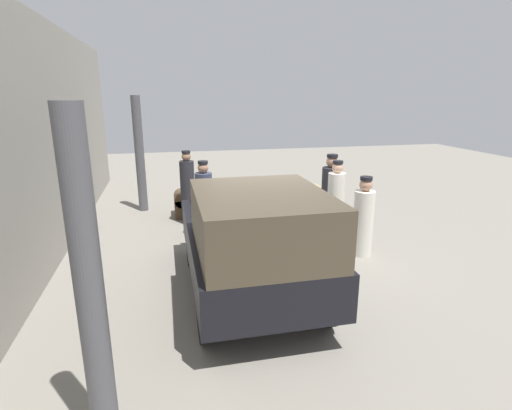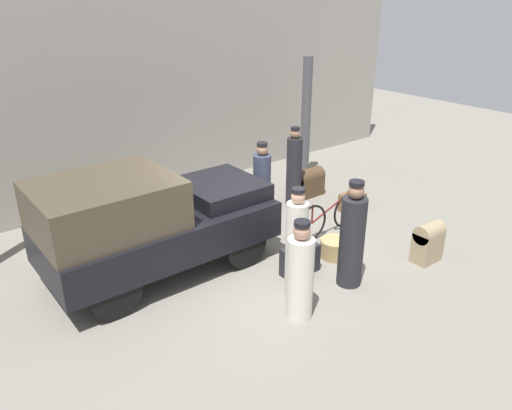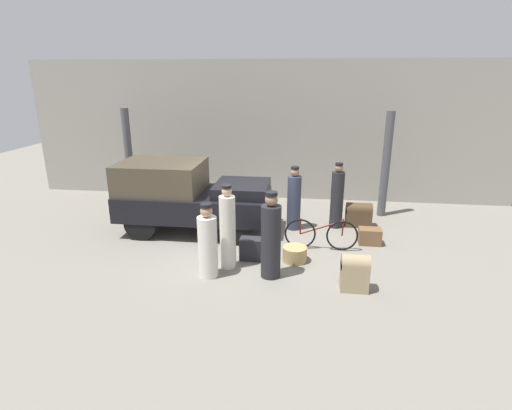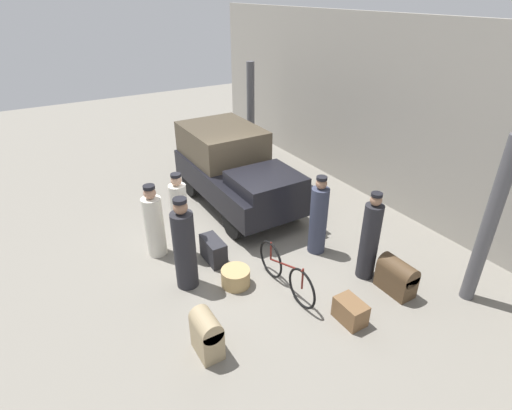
# 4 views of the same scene
# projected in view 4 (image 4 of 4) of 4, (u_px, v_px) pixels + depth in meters

# --- Properties ---
(ground_plane) EXTENTS (30.00, 30.00, 0.00)m
(ground_plane) POSITION_uv_depth(u_px,v_px,m) (244.00, 241.00, 8.91)
(ground_plane) COLOR gray
(station_building_facade) EXTENTS (16.00, 0.15, 4.50)m
(station_building_facade) POSITION_uv_depth(u_px,v_px,m) (388.00, 115.00, 9.68)
(station_building_facade) COLOR gray
(station_building_facade) RESTS_ON ground
(canopy_pillar_left) EXTENTS (0.24, 0.24, 3.08)m
(canopy_pillar_left) POSITION_uv_depth(u_px,v_px,m) (251.00, 113.00, 12.45)
(canopy_pillar_left) COLOR #4C4C51
(canopy_pillar_left) RESTS_ON ground
(canopy_pillar_right) EXTENTS (0.24, 0.24, 3.08)m
(canopy_pillar_right) POSITION_uv_depth(u_px,v_px,m) (489.00, 224.00, 6.58)
(canopy_pillar_right) COLOR #4C4C51
(canopy_pillar_right) RESTS_ON ground
(truck) EXTENTS (3.91, 1.87, 1.86)m
(truck) POSITION_uv_depth(u_px,v_px,m) (234.00, 166.00, 10.04)
(truck) COLOR black
(truck) RESTS_ON ground
(bicycle) EXTENTS (1.75, 0.04, 0.80)m
(bicycle) POSITION_uv_depth(u_px,v_px,m) (286.00, 273.00, 7.30)
(bicycle) COLOR black
(bicycle) RESTS_ON ground
(wicker_basket) EXTENTS (0.55, 0.55, 0.34)m
(wicker_basket) POSITION_uv_depth(u_px,v_px,m) (236.00, 277.00, 7.52)
(wicker_basket) COLOR tan
(wicker_basket) RESTS_ON ground
(porter_carrying_trunk) EXTENTS (0.34, 0.34, 1.86)m
(porter_carrying_trunk) POSITION_uv_depth(u_px,v_px,m) (180.00, 219.00, 8.05)
(porter_carrying_trunk) COLOR silver
(porter_carrying_trunk) RESTS_ON ground
(porter_lifting_near_truck) EXTENTS (0.41, 0.41, 1.84)m
(porter_lifting_near_truck) POSITION_uv_depth(u_px,v_px,m) (184.00, 247.00, 7.21)
(porter_lifting_near_truck) COLOR #232328
(porter_lifting_near_truck) RESTS_ON ground
(porter_standing_middle) EXTENTS (0.35, 0.35, 1.80)m
(porter_standing_middle) POSITION_uv_depth(u_px,v_px,m) (370.00, 239.00, 7.46)
(porter_standing_middle) COLOR #232328
(porter_standing_middle) RESTS_ON ground
(conductor_in_dark_uniform) EXTENTS (0.37, 0.37, 1.74)m
(conductor_in_dark_uniform) POSITION_uv_depth(u_px,v_px,m) (318.00, 218.00, 8.22)
(conductor_in_dark_uniform) COLOR #33384C
(conductor_in_dark_uniform) RESTS_ON ground
(porter_with_bicycle) EXTENTS (0.40, 0.40, 1.59)m
(porter_with_bicycle) POSITION_uv_depth(u_px,v_px,m) (154.00, 224.00, 8.17)
(porter_with_bicycle) COLOR silver
(porter_with_bicycle) RESTS_ON ground
(suitcase_black_upright) EXTENTS (0.68, 0.32, 0.51)m
(suitcase_black_upright) POSITION_uv_depth(u_px,v_px,m) (213.00, 250.00, 8.15)
(suitcase_black_upright) COLOR #232328
(suitcase_black_upright) RESTS_ON ground
(suitcase_small_leather) EXTENTS (0.54, 0.34, 0.75)m
(suitcase_small_leather) POSITION_uv_depth(u_px,v_px,m) (207.00, 333.00, 6.00)
(suitcase_small_leather) COLOR #9E8966
(suitcase_small_leather) RESTS_ON ground
(trunk_barrel_dark) EXTENTS (0.70, 0.38, 0.67)m
(trunk_barrel_dark) POSITION_uv_depth(u_px,v_px,m) (397.00, 276.00, 7.28)
(trunk_barrel_dark) COLOR #4C3823
(trunk_barrel_dark) RESTS_ON ground
(trunk_umber_medium) EXTENTS (0.54, 0.36, 0.40)m
(trunk_umber_medium) POSITION_uv_depth(u_px,v_px,m) (350.00, 311.00, 6.69)
(trunk_umber_medium) COLOR brown
(trunk_umber_medium) RESTS_ON ground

